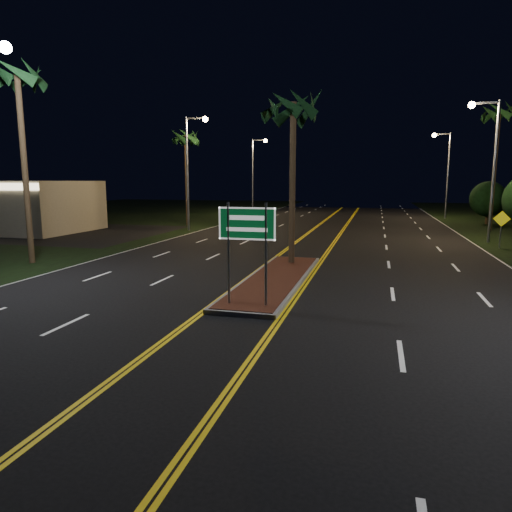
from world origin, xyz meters
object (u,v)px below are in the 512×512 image
(car_near, at_px, (243,223))
(warning_sign, at_px, (501,224))
(palm_left_far, at_px, (186,138))
(streetlight_right_far, at_px, (445,165))
(streetlight_left_mid, at_px, (192,160))
(highway_sign, at_px, (247,233))
(median_island, at_px, (276,279))
(streetlight_left_far, at_px, (256,167))
(shrub_far, at_px, (488,199))
(palm_median, at_px, (293,107))
(palm_right_far, at_px, (499,114))
(streetlight_right_mid, at_px, (489,155))
(palm_left_near, at_px, (17,78))
(car_far, at_px, (244,214))

(car_near, distance_m, warning_sign, 18.15)
(car_near, bearing_deg, palm_left_far, 151.46)
(streetlight_right_far, bearing_deg, palm_left_far, -149.12)
(streetlight_left_mid, relative_size, streetlight_right_far, 1.00)
(highway_sign, height_order, warning_sign, highway_sign)
(median_island, xyz_separation_m, warning_sign, (11.04, 12.28, 1.36))
(streetlight_left_far, distance_m, shrub_far, 25.90)
(median_island, height_order, palm_median, palm_median)
(palm_right_far, bearing_deg, car_near, -163.02)
(streetlight_right_mid, distance_m, palm_median, 15.73)
(streetlight_right_mid, height_order, palm_right_far, palm_right_far)
(streetlight_left_far, xyz_separation_m, palm_left_far, (-2.19, -16.00, 2.09))
(palm_median, xyz_separation_m, car_near, (-6.44, 13.63, -6.55))
(streetlight_right_mid, height_order, warning_sign, streetlight_right_mid)
(streetlight_right_mid, xyz_separation_m, palm_right_far, (2.19, 8.00, 3.49))
(median_island, xyz_separation_m, streetlight_left_far, (-10.61, 37.00, 5.57))
(streetlight_right_far, bearing_deg, shrub_far, -62.02)
(palm_right_far, bearing_deg, streetlight_left_mid, -165.63)
(palm_left_far, bearing_deg, palm_right_far, 4.47)
(palm_left_near, relative_size, shrub_far, 2.47)
(median_island, distance_m, palm_median, 8.00)
(shrub_far, bearing_deg, median_island, -115.45)
(highway_sign, bearing_deg, streetlight_right_mid, 61.07)
(median_island, xyz_separation_m, car_far, (-8.35, 24.03, 0.80))
(streetlight_left_far, relative_size, car_near, 2.06)
(streetlight_left_mid, xyz_separation_m, palm_left_near, (-1.89, -16.00, 3.02))
(streetlight_right_far, relative_size, car_near, 2.06)
(streetlight_left_mid, distance_m, car_near, 6.46)
(median_island, relative_size, streetlight_left_far, 1.14)
(highway_sign, distance_m, car_near, 22.34)
(streetlight_left_mid, xyz_separation_m, warning_sign, (21.65, -4.72, -4.22))
(shrub_far, distance_m, car_far, 22.75)
(shrub_far, height_order, car_far, shrub_far)
(warning_sign, bearing_deg, streetlight_right_mid, 115.36)
(streetlight_left_far, relative_size, palm_left_far, 1.02)
(streetlight_left_far, bearing_deg, streetlight_right_far, -5.38)
(car_near, xyz_separation_m, car_far, (-1.91, 6.90, 0.16))
(highway_sign, bearing_deg, warning_sign, 56.19)
(median_island, bearing_deg, streetlight_left_far, 106.00)
(streetlight_right_far, relative_size, palm_left_far, 1.02)
(palm_left_far, bearing_deg, warning_sign, -20.08)
(streetlight_left_far, xyz_separation_m, car_far, (2.26, -12.97, -4.77))
(palm_right_far, relative_size, car_far, 1.94)
(palm_left_near, bearing_deg, highway_sign, -22.60)
(streetlight_left_far, relative_size, warning_sign, 4.01)
(palm_right_far, xyz_separation_m, car_far, (-21.15, 1.03, -8.26))
(streetlight_right_far, xyz_separation_m, palm_median, (-10.61, -31.50, 1.62))
(streetlight_right_mid, distance_m, streetlight_right_far, 20.00)
(palm_left_near, height_order, shrub_far, palm_left_near)
(streetlight_right_far, height_order, palm_left_far, streetlight_right_far)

